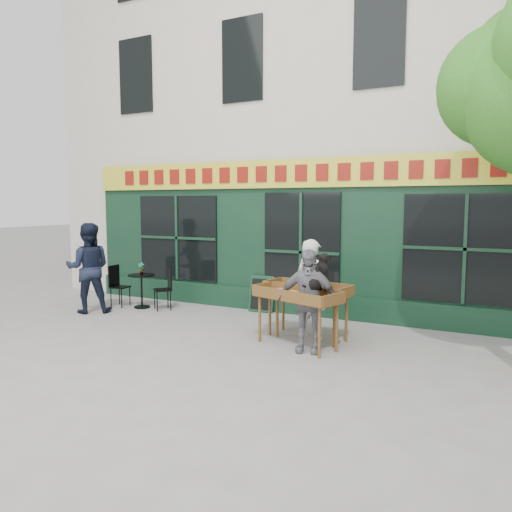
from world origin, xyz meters
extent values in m
plane|color=slate|center=(0.00, 0.00, 0.00)|extent=(80.00, 80.00, 0.00)
cube|color=beige|center=(0.00, 6.00, 5.00)|extent=(14.00, 7.00, 10.00)
cube|color=black|center=(0.00, 2.42, 1.60)|extent=(11.00, 0.16, 3.20)
cube|color=gold|center=(0.00, 2.30, 3.00)|extent=(11.00, 0.06, 0.60)
cube|color=maroon|center=(0.00, 2.26, 3.00)|extent=(9.60, 0.03, 0.34)
cube|color=black|center=(0.00, 2.32, 0.25)|extent=(11.00, 0.10, 0.50)
cube|color=black|center=(0.00, 2.32, 1.35)|extent=(1.70, 0.05, 2.50)
cube|color=black|center=(-3.20, 2.32, 1.55)|extent=(2.20, 0.05, 2.00)
cube|color=black|center=(3.20, 2.32, 1.55)|extent=(2.20, 0.05, 2.00)
sphere|color=#155713|center=(3.70, 0.50, 4.00)|extent=(1.70, 1.70, 1.70)
cylinder|color=brown|center=(0.16, 0.07, 0.40)|extent=(0.05, 0.05, 0.80)
cylinder|color=brown|center=(1.40, -0.34, 0.40)|extent=(0.05, 0.05, 0.80)
cylinder|color=brown|center=(0.30, 0.49, 0.40)|extent=(0.05, 0.05, 0.80)
cylinder|color=brown|center=(1.53, 0.08, 0.40)|extent=(0.05, 0.05, 0.80)
cube|color=brown|center=(0.85, 0.08, 0.82)|extent=(1.61, 1.02, 0.05)
cube|color=brown|center=(0.76, -0.20, 0.90)|extent=(1.44, 0.51, 0.18)
cube|color=brown|center=(0.94, 0.35, 0.90)|extent=(1.44, 0.51, 0.18)
cube|color=brown|center=(0.85, 0.08, 0.88)|extent=(1.36, 0.79, 0.06)
imported|color=silver|center=(0.85, 0.73, 0.88)|extent=(0.74, 0.60, 1.76)
cylinder|color=brown|center=(0.12, 0.55, 0.40)|extent=(0.05, 0.05, 0.80)
cylinder|color=brown|center=(1.41, 0.34, 0.40)|extent=(0.05, 0.05, 0.80)
cylinder|color=brown|center=(0.20, 0.98, 0.40)|extent=(0.05, 0.05, 0.80)
cylinder|color=brown|center=(1.48, 0.77, 0.40)|extent=(0.05, 0.05, 0.80)
cube|color=brown|center=(0.80, 0.66, 0.82)|extent=(1.57, 0.81, 0.05)
cube|color=brown|center=(0.76, 0.37, 0.90)|extent=(1.49, 0.28, 0.18)
cube|color=brown|center=(0.85, 0.94, 0.90)|extent=(1.49, 0.28, 0.18)
cube|color=brown|center=(0.80, 0.66, 0.88)|extent=(1.35, 0.60, 0.06)
imported|color=slate|center=(1.10, -0.09, 0.83)|extent=(1.03, 0.58, 1.66)
cylinder|color=black|center=(-3.50, 1.33, 0.02)|extent=(0.36, 0.36, 0.03)
cylinder|color=black|center=(-3.50, 1.33, 0.38)|extent=(0.04, 0.04, 0.72)
cylinder|color=black|center=(-3.50, 1.33, 0.75)|extent=(0.60, 0.60, 0.03)
cube|color=black|center=(-4.05, 1.23, 0.45)|extent=(0.38, 0.38, 0.03)
cube|color=black|center=(-4.22, 1.21, 0.70)|extent=(0.05, 0.36, 0.50)
cylinder|color=black|center=(-3.89, 1.09, 0.22)|extent=(0.02, 0.02, 0.44)
cylinder|color=black|center=(-3.91, 1.39, 0.22)|extent=(0.02, 0.02, 0.44)
cylinder|color=black|center=(-4.19, 1.07, 0.22)|extent=(0.02, 0.02, 0.44)
cylinder|color=black|center=(-4.21, 1.37, 0.22)|extent=(0.02, 0.02, 0.44)
cube|color=black|center=(-2.95, 1.38, 0.45)|extent=(0.51, 0.51, 0.03)
cube|color=black|center=(-2.83, 1.50, 0.70)|extent=(0.29, 0.26, 0.50)
cylinder|color=black|center=(-3.16, 1.36, 0.22)|extent=(0.02, 0.02, 0.44)
cylinder|color=black|center=(-2.93, 1.16, 0.22)|extent=(0.02, 0.02, 0.44)
cylinder|color=black|center=(-2.96, 1.59, 0.22)|extent=(0.02, 0.02, 0.44)
cylinder|color=black|center=(-2.73, 1.39, 0.22)|extent=(0.02, 0.02, 0.44)
imported|color=gray|center=(-3.50, 1.33, 0.91)|extent=(0.17, 0.14, 0.28)
imported|color=black|center=(-4.20, 0.43, 0.98)|extent=(1.21, 1.17, 1.96)
cube|color=black|center=(-0.88, 2.20, 0.40)|extent=(0.58, 0.24, 0.79)
cube|color=black|center=(-0.88, 2.18, 0.40)|extent=(0.47, 0.21, 0.65)
camera|label=1|loc=(3.97, -7.42, 2.38)|focal=35.00mm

